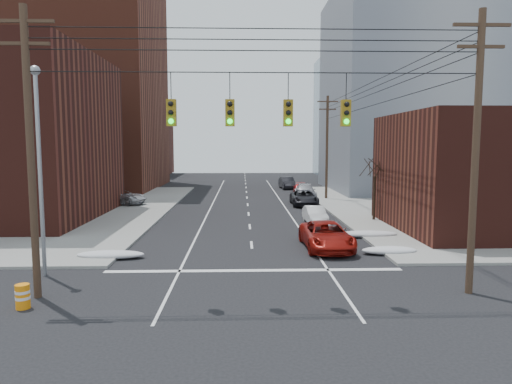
{
  "coord_description": "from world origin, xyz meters",
  "views": [
    {
      "loc": [
        -0.56,
        -14.43,
        5.92
      ],
      "look_at": [
        0.31,
        13.4,
        3.0
      ],
      "focal_mm": 32.0,
      "sensor_mm": 36.0,
      "label": 1
    }
  ],
  "objects": [
    {
      "name": "parked_car_c",
      "position": [
        5.48,
        29.43,
        0.73
      ],
      "size": [
        2.48,
        5.27,
        1.46
      ],
      "primitive_type": "imported",
      "rotation": [
        0.0,
        0.0,
        -0.01
      ],
      "color": "black",
      "rests_on": "ground"
    },
    {
      "name": "building_glass",
      "position": [
        24.0,
        70.0,
        11.0
      ],
      "size": [
        20.0,
        18.0,
        22.0
      ],
      "primitive_type": "cube",
      "color": "gray",
      "rests_on": "ground"
    },
    {
      "name": "building_brick_far",
      "position": [
        -26.0,
        74.0,
        6.0
      ],
      "size": [
        22.0,
        18.0,
        12.0
      ],
      "primitive_type": "cube",
      "color": "#471C15",
      "rests_on": "ground"
    },
    {
      "name": "snow_ne",
      "position": [
        7.4,
        9.5,
        0.21
      ],
      "size": [
        3.0,
        1.08,
        0.42
      ],
      "primitive_type": "ellipsoid",
      "color": "silver",
      "rests_on": "ground"
    },
    {
      "name": "parked_car_a",
      "position": [
        4.86,
        12.73,
        0.66
      ],
      "size": [
        1.76,
        3.94,
        1.32
      ],
      "primitive_type": "imported",
      "rotation": [
        0.0,
        0.0,
        0.05
      ],
      "color": "#A9A9AE",
      "rests_on": "ground"
    },
    {
      "name": "lot_car_c",
      "position": [
        -17.49,
        25.44,
        0.82
      ],
      "size": [
        4.96,
        3.58,
        1.33
      ],
      "primitive_type": "imported",
      "rotation": [
        0.0,
        0.0,
        1.15
      ],
      "color": "black",
      "rests_on": "sidewalk_nw"
    },
    {
      "name": "parked_car_d",
      "position": [
        6.4,
        35.19,
        0.76
      ],
      "size": [
        2.29,
        5.28,
        1.51
      ],
      "primitive_type": "imported",
      "rotation": [
        0.0,
        0.0,
        -0.03
      ],
      "color": "#9F9FA3",
      "rests_on": "ground"
    },
    {
      "name": "lot_car_b",
      "position": [
        -12.36,
        29.6,
        0.87
      ],
      "size": [
        5.64,
        3.78,
        1.44
      ],
      "primitive_type": "imported",
      "rotation": [
        0.0,
        0.0,
        1.28
      ],
      "color": "#9F9FA3",
      "rests_on": "sidewalk_nw"
    },
    {
      "name": "bare_tree",
      "position": [
        9.59,
        20.0,
        2.32
      ],
      "size": [
        2.09,
        2.2,
        4.93
      ],
      "color": "black",
      "rests_on": "ground"
    },
    {
      "name": "construction_barrel",
      "position": [
        -8.5,
        1.8,
        0.46
      ],
      "size": [
        0.62,
        0.62,
        0.89
      ],
      "rotation": [
        0.0,
        0.0,
        -0.24
      ],
      "color": "orange",
      "rests_on": "ground"
    },
    {
      "name": "street_light",
      "position": [
        -9.5,
        6.0,
        5.54
      ],
      "size": [
        0.44,
        0.44,
        9.32
      ],
      "color": "gray",
      "rests_on": "ground"
    },
    {
      "name": "parked_car_e",
      "position": [
        6.4,
        38.99,
        0.76
      ],
      "size": [
        2.29,
        4.63,
        1.52
      ],
      "primitive_type": "imported",
      "rotation": [
        0.0,
        0.0,
        -0.11
      ],
      "color": "maroon",
      "rests_on": "ground"
    },
    {
      "name": "building_brick_tall",
      "position": [
        -24.0,
        48.0,
        15.0
      ],
      "size": [
        24.0,
        20.0,
        30.0
      ],
      "primitive_type": "cube",
      "color": "#612B1E",
      "rests_on": "ground"
    },
    {
      "name": "building_office",
      "position": [
        22.0,
        44.0,
        12.5
      ],
      "size": [
        22.0,
        20.0,
        25.0
      ],
      "primitive_type": "cube",
      "color": "gray",
      "rests_on": "ground"
    },
    {
      "name": "snow_east_far",
      "position": [
        7.4,
        14.0,
        0.21
      ],
      "size": [
        4.0,
        1.08,
        0.42
      ],
      "primitive_type": "ellipsoid",
      "color": "silver",
      "rests_on": "ground"
    },
    {
      "name": "traffic_signals",
      "position": [
        0.1,
        2.97,
        7.17
      ],
      "size": [
        17.0,
        0.42,
        2.02
      ],
      "color": "black",
      "rests_on": "ground"
    },
    {
      "name": "parked_car_f",
      "position": [
        5.47,
        46.27,
        0.78
      ],
      "size": [
        2.01,
        4.82,
        1.55
      ],
      "primitive_type": "imported",
      "rotation": [
        0.0,
        0.0,
        0.08
      ],
      "color": "black",
      "rests_on": "ground"
    },
    {
      "name": "red_pickup",
      "position": [
        4.22,
        10.88,
        0.76
      ],
      "size": [
        2.62,
        5.51,
        1.52
      ],
      "primitive_type": "imported",
      "rotation": [
        0.0,
        0.0,
        0.02
      ],
      "color": "maroon",
      "rests_on": "ground"
    },
    {
      "name": "ground",
      "position": [
        0.0,
        0.0,
        0.0
      ],
      "size": [
        160.0,
        160.0,
        0.0
      ],
      "primitive_type": "plane",
      "color": "black",
      "rests_on": "ground"
    },
    {
      "name": "utility_pole_right",
      "position": [
        8.5,
        3.0,
        5.78
      ],
      "size": [
        2.2,
        0.28,
        11.0
      ],
      "color": "#473323",
      "rests_on": "ground"
    },
    {
      "name": "parked_car_b",
      "position": [
        4.91,
        19.14,
        0.65
      ],
      "size": [
        1.46,
        3.95,
        1.29
      ],
      "primitive_type": "imported",
      "rotation": [
        0.0,
        0.0,
        0.02
      ],
      "color": "silver",
      "rests_on": "ground"
    },
    {
      "name": "lot_car_a",
      "position": [
        -15.76,
        20.56,
        0.8
      ],
      "size": [
        4.15,
        2.53,
        1.29
      ],
      "primitive_type": "imported",
      "rotation": [
        0.0,
        0.0,
        1.25
      ],
      "color": "silver",
      "rests_on": "sidewalk_nw"
    },
    {
      "name": "snow_nw",
      "position": [
        -7.4,
        9.0,
        0.21
      ],
      "size": [
        3.5,
        1.08,
        0.42
      ],
      "primitive_type": "ellipsoid",
      "color": "silver",
      "rests_on": "ground"
    },
    {
      "name": "utility_pole_left",
      "position": [
        -8.5,
        3.0,
        5.78
      ],
      "size": [
        2.2,
        0.28,
        11.0
      ],
      "color": "#473323",
      "rests_on": "ground"
    },
    {
      "name": "utility_pole_far",
      "position": [
        8.5,
        34.0,
        5.78
      ],
      "size": [
        2.2,
        0.28,
        11.0
      ],
      "color": "#473323",
      "rests_on": "ground"
    },
    {
      "name": "lot_car_d",
      "position": [
        -17.43,
        30.84,
        0.94
      ],
      "size": [
        4.63,
        1.88,
        1.57
      ],
      "primitive_type": "imported",
      "rotation": [
        0.0,
        0.0,
        1.57
      ],
      "color": "silver",
      "rests_on": "sidewalk_nw"
    }
  ]
}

